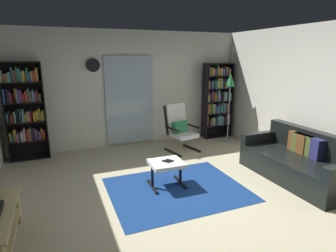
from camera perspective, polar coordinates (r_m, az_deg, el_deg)
ground_plane at (r=4.26m, az=3.12°, el=-14.51°), size 7.02×7.02×0.00m
wall_back at (r=6.52m, az=-7.75°, el=7.48°), size 5.60×0.06×2.60m
wall_right at (r=5.53m, az=29.62°, el=4.58°), size 0.06×6.00×2.60m
glass_door_panel at (r=6.48m, az=-7.83°, el=5.21°), size 1.10×0.01×2.00m
area_rug at (r=4.51m, az=1.85°, el=-12.74°), size 2.07×1.68×0.01m
bookshelf_near_tv at (r=6.18m, az=-27.18°, el=3.13°), size 0.74×0.30×1.94m
bookshelf_near_sofa at (r=7.19m, az=10.02°, el=5.43°), size 0.73×0.30×1.87m
leather_sofa at (r=5.25m, az=25.17°, el=-6.61°), size 0.88×1.90×0.82m
lounge_armchair at (r=6.12m, az=2.40°, el=-0.12°), size 0.68×0.75×1.02m
ottoman at (r=4.49m, az=-0.30°, el=-8.15°), size 0.53×0.49×0.41m
tv_remote at (r=4.45m, az=-0.40°, el=-7.25°), size 0.11×0.14×0.02m
cell_phone at (r=4.50m, az=0.32°, el=-7.04°), size 0.13×0.16×0.01m
floor_lamp_by_shelf at (r=6.80m, az=12.56°, el=8.04°), size 0.22×0.22×1.64m
wall_clock at (r=6.25m, az=-15.07°, el=11.91°), size 0.29×0.03×0.29m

